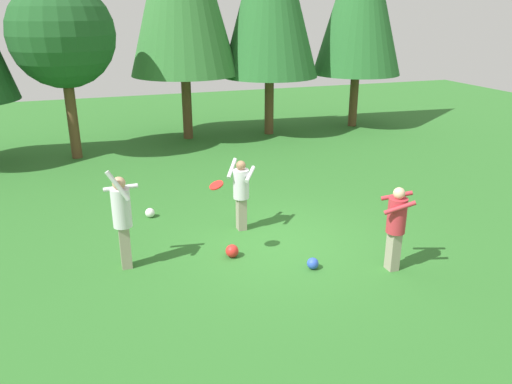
{
  "coord_description": "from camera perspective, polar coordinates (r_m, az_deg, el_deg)",
  "views": [
    {
      "loc": [
        -3.47,
        -8.57,
        4.52
      ],
      "look_at": [
        -0.42,
        0.36,
        1.05
      ],
      "focal_mm": 34.89,
      "sensor_mm": 36.0,
      "label": 1
    }
  ],
  "objects": [
    {
      "name": "person_catcher",
      "position": [
        9.25,
        15.77,
        -3.33
      ],
      "size": [
        0.7,
        0.67,
        1.6
      ],
      "rotation": [
        0.0,
        0.0,
        2.7
      ],
      "color": "gray",
      "rests_on": "ground_plane"
    },
    {
      "name": "ball_white",
      "position": [
        11.74,
        -12.06,
        -2.34
      ],
      "size": [
        0.22,
        0.22,
        0.22
      ],
      "primitive_type": "sphere",
      "color": "white",
      "rests_on": "ground_plane"
    },
    {
      "name": "person_thrower",
      "position": [
        9.26,
        -15.12,
        -2.47
      ],
      "size": [
        0.62,
        0.56,
        1.96
      ],
      "rotation": [
        0.0,
        0.0,
        -0.16
      ],
      "color": "gray",
      "rests_on": "ground_plane"
    },
    {
      "name": "ground_plane",
      "position": [
        10.29,
        2.87,
        -5.88
      ],
      "size": [
        40.0,
        40.0,
        0.0
      ],
      "primitive_type": "plane",
      "color": "#2D6B28"
    },
    {
      "name": "ball_blue",
      "position": [
        9.34,
        6.52,
        -8.14
      ],
      "size": [
        0.22,
        0.22,
        0.22
      ],
      "primitive_type": "sphere",
      "color": "blue",
      "rests_on": "ground_plane"
    },
    {
      "name": "tree_left",
      "position": [
        16.61,
        -21.37,
        16.37
      ],
      "size": [
        3.16,
        3.16,
        5.39
      ],
      "color": "brown",
      "rests_on": "ground_plane"
    },
    {
      "name": "frisbee",
      "position": [
        9.06,
        -4.57,
        0.78
      ],
      "size": [
        0.32,
        0.33,
        0.13
      ],
      "color": "red"
    },
    {
      "name": "ball_red",
      "position": [
        9.7,
        -2.76,
        -6.76
      ],
      "size": [
        0.26,
        0.26,
        0.26
      ],
      "primitive_type": "sphere",
      "color": "red",
      "rests_on": "ground_plane"
    },
    {
      "name": "person_bystander",
      "position": [
        10.58,
        -1.72,
        0.29
      ],
      "size": [
        0.69,
        0.7,
        1.56
      ],
      "rotation": [
        0.0,
        0.0,
        -2.18
      ],
      "color": "gray",
      "rests_on": "ground_plane"
    }
  ]
}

